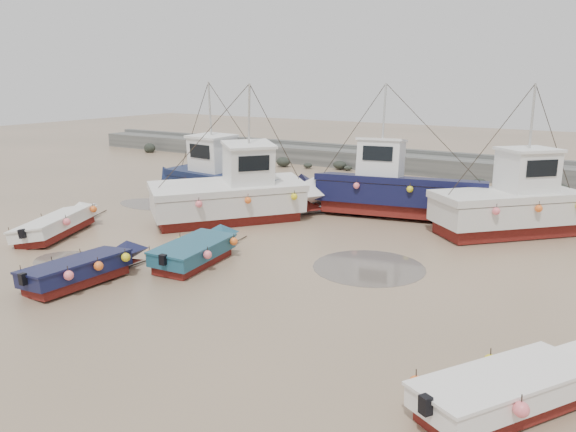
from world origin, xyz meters
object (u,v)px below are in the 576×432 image
dinghy_2 (199,247)px  cabin_boat_0 (219,180)px  person (230,212)px  dinghy_3 (519,385)px  dinghy_0 (62,221)px  cabin_boat_3 (520,202)px  cabin_boat_2 (387,188)px  cabin_boat_1 (241,193)px  dinghy_1 (86,266)px

dinghy_2 → cabin_boat_0: bearing=117.2°
cabin_boat_0 → person: (1.27, -0.70, -1.35)m
dinghy_2 → dinghy_3: (11.58, -3.59, -0.01)m
dinghy_0 → cabin_boat_3: cabin_boat_3 is taller
cabin_boat_2 → cabin_boat_1: bearing=119.8°
dinghy_0 → cabin_boat_2: 14.80m
cabin_boat_1 → person: bearing=-178.9°
dinghy_1 → cabin_boat_1: cabin_boat_1 is taller
cabin_boat_2 → dinghy_2: bearing=151.7°
dinghy_1 → dinghy_3: 13.31m
cabin_boat_3 → person: bearing=-121.2°
dinghy_0 → cabin_boat_3: (16.40, 10.38, 0.84)m
dinghy_3 → cabin_boat_0: cabin_boat_0 is taller
dinghy_0 → cabin_boat_0: 8.04m
dinghy_0 → person: 7.85m
cabin_boat_0 → cabin_boat_2: same height
cabin_boat_2 → cabin_boat_3: (6.02, -0.14, 0.07)m
dinghy_1 → cabin_boat_0: cabin_boat_0 is taller
dinghy_1 → person: bearing=104.6°
cabin_boat_0 → cabin_boat_2: (8.04, 2.88, -0.04)m
dinghy_1 → dinghy_3: (13.31, -0.08, -0.01)m
dinghy_1 → cabin_boat_0: bearing=110.2°
cabin_boat_2 → dinghy_3: bearing=-160.4°
dinghy_2 → cabin_boat_2: 10.69m
dinghy_1 → dinghy_0: bearing=153.5°
dinghy_3 → cabin_boat_0: 19.97m
dinghy_1 → cabin_boat_3: 17.33m
dinghy_0 → cabin_boat_2: bearing=21.4°
dinghy_0 → dinghy_3: same height
person → dinghy_3: bearing=107.6°
dinghy_0 → dinghy_1: size_ratio=1.12×
cabin_boat_0 → cabin_boat_2: 8.54m
dinghy_1 → dinghy_2: bearing=66.7°
dinghy_3 → person: dinghy_3 is taller
dinghy_0 → dinghy_1: same height
person → cabin_boat_0: bearing=-67.5°
cabin_boat_0 → cabin_boat_3: size_ratio=1.33×
dinghy_2 → dinghy_3: bearing=-24.6°
cabin_boat_3 → person: 13.31m
cabin_boat_2 → person: (-6.76, -3.58, -1.31)m
dinghy_3 → cabin_boat_3: size_ratio=0.74×
dinghy_0 → dinghy_1: bearing=-53.5°
cabin_boat_3 → person: (-12.78, -3.43, -1.38)m
dinghy_2 → dinghy_0: bearing=174.7°
dinghy_0 → cabin_boat_1: bearing=24.3°
dinghy_0 → person: dinghy_0 is taller
cabin_boat_1 → dinghy_0: bearing=-94.3°
dinghy_3 → cabin_boat_1: cabin_boat_1 is taller
cabin_boat_0 → cabin_boat_1: size_ratio=1.15×
dinghy_0 → cabin_boat_0: size_ratio=0.64×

